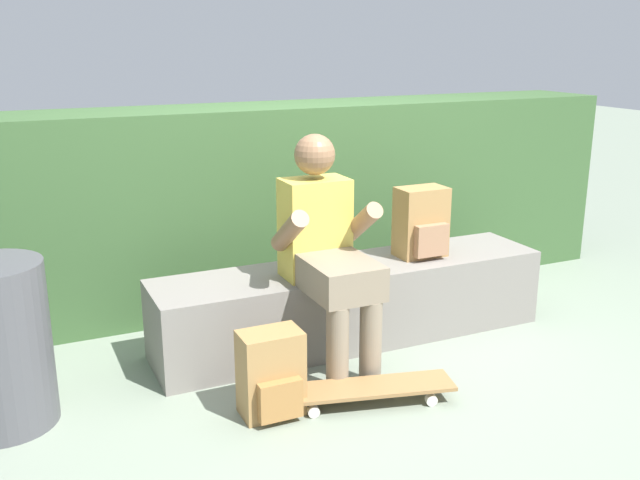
{
  "coord_description": "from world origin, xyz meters",
  "views": [
    {
      "loc": [
        -1.73,
        -3.08,
        1.66
      ],
      "look_at": [
        -0.12,
        0.44,
        0.55
      ],
      "focal_mm": 39.99,
      "sensor_mm": 36.0,
      "label": 1
    }
  ],
  "objects_px": {
    "person_skater": "(327,246)",
    "backpack_on_ground": "(272,375)",
    "bench_main": "(352,302)",
    "skateboard_near_person": "(369,389)",
    "backpack_on_bench": "(422,223)"
  },
  "relations": [
    {
      "from": "person_skater",
      "to": "backpack_on_ground",
      "type": "distance_m",
      "value": 0.74
    },
    {
      "from": "bench_main",
      "to": "backpack_on_ground",
      "type": "xyz_separation_m",
      "value": [
        -0.72,
        -0.6,
        -0.03
      ]
    },
    {
      "from": "person_skater",
      "to": "backpack_on_ground",
      "type": "bearing_deg",
      "value": -139.81
    },
    {
      "from": "skateboard_near_person",
      "to": "backpack_on_bench",
      "type": "relative_size",
      "value": 2.06
    },
    {
      "from": "backpack_on_ground",
      "to": "skateboard_near_person",
      "type": "bearing_deg",
      "value": -12.33
    },
    {
      "from": "skateboard_near_person",
      "to": "backpack_on_bench",
      "type": "height_order",
      "value": "backpack_on_bench"
    },
    {
      "from": "skateboard_near_person",
      "to": "person_skater",
      "type": "bearing_deg",
      "value": 89.62
    },
    {
      "from": "backpack_on_bench",
      "to": "backpack_on_ground",
      "type": "height_order",
      "value": "backpack_on_bench"
    },
    {
      "from": "bench_main",
      "to": "backpack_on_ground",
      "type": "bearing_deg",
      "value": -140.07
    },
    {
      "from": "bench_main",
      "to": "skateboard_near_person",
      "type": "distance_m",
      "value": 0.76
    },
    {
      "from": "bench_main",
      "to": "person_skater",
      "type": "relative_size",
      "value": 1.89
    },
    {
      "from": "skateboard_near_person",
      "to": "backpack_on_bench",
      "type": "distance_m",
      "value": 1.13
    },
    {
      "from": "skateboard_near_person",
      "to": "backpack_on_bench",
      "type": "bearing_deg",
      "value": 44.46
    },
    {
      "from": "skateboard_near_person",
      "to": "backpack_on_ground",
      "type": "relative_size",
      "value": 2.06
    },
    {
      "from": "bench_main",
      "to": "backpack_on_bench",
      "type": "bearing_deg",
      "value": -1.24
    }
  ]
}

